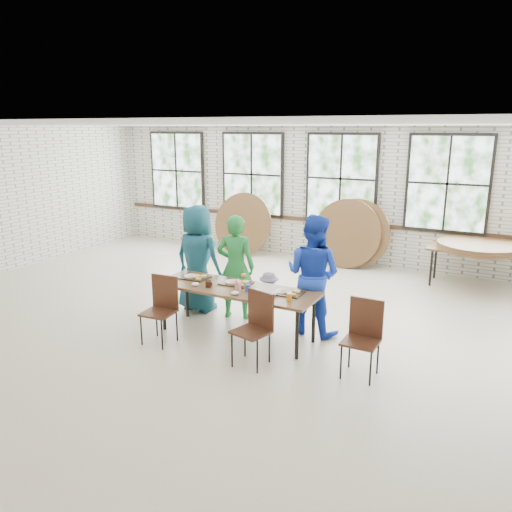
{
  "coord_description": "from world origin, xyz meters",
  "views": [
    {
      "loc": [
        3.42,
        -6.16,
        2.96
      ],
      "look_at": [
        0.0,
        0.4,
        1.05
      ],
      "focal_mm": 35.0,
      "sensor_mm": 36.0,
      "label": 1
    }
  ],
  "objects_px": {
    "storage_table": "(478,253)",
    "dining_table": "(236,291)",
    "chair_near_left": "(162,303)",
    "chair_near_right": "(256,322)"
  },
  "relations": [
    {
      "from": "storage_table",
      "to": "dining_table",
      "type": "bearing_deg",
      "value": -123.05
    },
    {
      "from": "storage_table",
      "to": "chair_near_left",
      "type": "bearing_deg",
      "value": -126.13
    },
    {
      "from": "dining_table",
      "to": "chair_near_left",
      "type": "relative_size",
      "value": 2.54
    },
    {
      "from": "dining_table",
      "to": "chair_near_right",
      "type": "distance_m",
      "value": 0.91
    },
    {
      "from": "chair_near_right",
      "to": "storage_table",
      "type": "distance_m",
      "value": 5.21
    },
    {
      "from": "dining_table",
      "to": "storage_table",
      "type": "distance_m",
      "value": 5.0
    },
    {
      "from": "dining_table",
      "to": "chair_near_left",
      "type": "xyz_separation_m",
      "value": [
        -0.85,
        -0.63,
        -0.13
      ]
    },
    {
      "from": "chair_near_left",
      "to": "chair_near_right",
      "type": "xyz_separation_m",
      "value": [
        1.49,
        0.0,
        0.0
      ]
    },
    {
      "from": "dining_table",
      "to": "chair_near_right",
      "type": "height_order",
      "value": "chair_near_right"
    },
    {
      "from": "chair_near_left",
      "to": "storage_table",
      "type": "bearing_deg",
      "value": 46.8
    }
  ]
}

